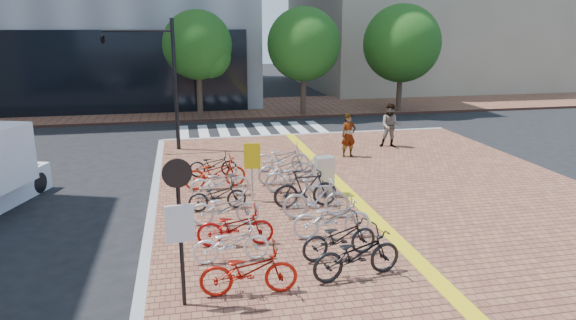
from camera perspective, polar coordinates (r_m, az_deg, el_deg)
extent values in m
plane|color=black|center=(13.19, 2.41, -8.78)|extent=(120.00, 120.00, 0.00)
cube|color=gray|center=(25.00, 2.39, 2.79)|extent=(14.00, 0.25, 0.15)
cube|color=brown|center=(33.26, -6.47, 5.71)|extent=(70.00, 8.00, 0.15)
cube|color=silver|center=(26.25, -11.53, 2.92)|extent=(0.50, 4.00, 0.01)
cube|color=silver|center=(26.26, -9.35, 3.03)|extent=(0.50, 4.00, 0.01)
cube|color=silver|center=(26.32, -7.17, 3.14)|extent=(0.50, 4.00, 0.01)
cube|color=silver|center=(26.42, -5.01, 3.24)|extent=(0.50, 4.00, 0.01)
cube|color=silver|center=(26.55, -2.86, 3.34)|extent=(0.50, 4.00, 0.01)
cube|color=silver|center=(26.72, -0.74, 3.43)|extent=(0.50, 4.00, 0.01)
cube|color=silver|center=(26.92, 1.35, 3.51)|extent=(0.50, 4.00, 0.01)
cube|color=silver|center=(27.16, 3.41, 3.59)|extent=(0.50, 4.00, 0.01)
cylinder|color=#38281E|center=(29.48, -9.79, 7.13)|extent=(0.32, 0.32, 2.60)
sphere|color=#194714|center=(29.25, -10.03, 12.48)|extent=(3.80, 3.80, 3.80)
sphere|color=#194714|center=(29.00, -8.75, 11.33)|extent=(2.40, 2.40, 2.40)
cylinder|color=#38281E|center=(30.28, 1.72, 7.54)|extent=(0.32, 0.32, 2.60)
sphere|color=#194714|center=(30.06, 1.76, 12.75)|extent=(4.20, 4.20, 4.20)
sphere|color=#194714|center=(29.94, 3.03, 11.58)|extent=(2.40, 2.40, 2.40)
cylinder|color=#38281E|center=(32.20, 12.25, 7.65)|extent=(0.32, 0.32, 2.60)
sphere|color=#194714|center=(31.99, 12.53, 12.54)|extent=(4.60, 4.60, 4.60)
sphere|color=#194714|center=(31.99, 13.69, 11.39)|extent=(2.40, 2.40, 2.40)
imported|color=#A9170C|center=(10.21, -4.40, -12.14)|extent=(1.95, 0.78, 1.00)
imported|color=white|center=(11.56, -6.36, -9.14)|extent=(1.72, 0.64, 0.90)
imported|color=#9F0D0B|center=(12.36, -5.88, -7.36)|extent=(1.86, 0.75, 0.96)
imported|color=#BBBBC0|center=(13.62, -7.03, -5.27)|extent=(1.86, 0.80, 0.95)
imported|color=black|center=(14.73, -7.85, -3.90)|extent=(1.70, 0.73, 0.87)
imported|color=silver|center=(15.85, -7.57, -2.38)|extent=(1.83, 0.70, 0.95)
imported|color=#A31E0B|center=(16.66, -8.09, -1.37)|extent=(2.07, 0.97, 1.05)
imported|color=black|center=(17.96, -8.32, -0.49)|extent=(1.69, 0.68, 0.87)
imported|color=black|center=(10.89, 7.66, -10.30)|extent=(2.09, 1.02, 1.05)
imported|color=black|center=(11.75, 5.74, -8.53)|extent=(1.93, 0.97, 0.97)
imported|color=silver|center=(12.75, 4.88, -6.43)|extent=(2.00, 0.81, 1.03)
imported|color=#A8A8AC|center=(13.95, 3.19, -4.30)|extent=(1.90, 0.64, 1.12)
imported|color=black|center=(14.76, 1.96, -3.20)|extent=(1.88, 0.54, 1.13)
imported|color=#A3A3A8|center=(16.08, 0.88, -1.88)|extent=(2.03, 1.03, 1.01)
imported|color=#A5A5AA|center=(17.02, -0.23, -0.91)|extent=(2.04, 0.98, 1.03)
imported|color=#B1B2B6|center=(18.34, -0.64, 0.26)|extent=(2.06, 1.02, 1.03)
imported|color=gray|center=(20.53, 6.75, 2.73)|extent=(0.68, 0.50, 1.73)
imported|color=#464C58|center=(22.45, 11.36, 3.77)|extent=(1.11, 0.99, 1.88)
cube|color=silver|center=(15.84, 4.02, -1.79)|extent=(0.59, 0.45, 1.22)
cylinder|color=#B7B7BC|center=(15.23, -4.01, -1.45)|extent=(0.08, 0.08, 1.74)
cube|color=yellow|center=(15.05, -4.03, 0.45)|extent=(0.49, 0.11, 0.77)
cylinder|color=black|center=(9.64, -11.85, -8.13)|extent=(0.09, 0.09, 2.84)
cylinder|color=black|center=(9.19, -12.23, -1.45)|extent=(0.53, 0.11, 0.53)
cube|color=silver|center=(9.49, -11.92, -6.95)|extent=(0.52, 0.11, 0.71)
cylinder|color=black|center=(21.85, -12.41, 8.08)|extent=(0.16, 0.16, 5.39)
cylinder|color=black|center=(21.78, -16.38, 13.62)|extent=(2.69, 0.11, 0.11)
imported|color=black|center=(21.92, -19.92, 12.64)|extent=(0.24, 1.11, 0.45)
cube|color=silver|center=(18.39, -29.06, 1.05)|extent=(2.33, 2.33, 1.25)
cylinder|color=black|center=(18.43, -26.04, -2.28)|extent=(0.42, 0.71, 0.67)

